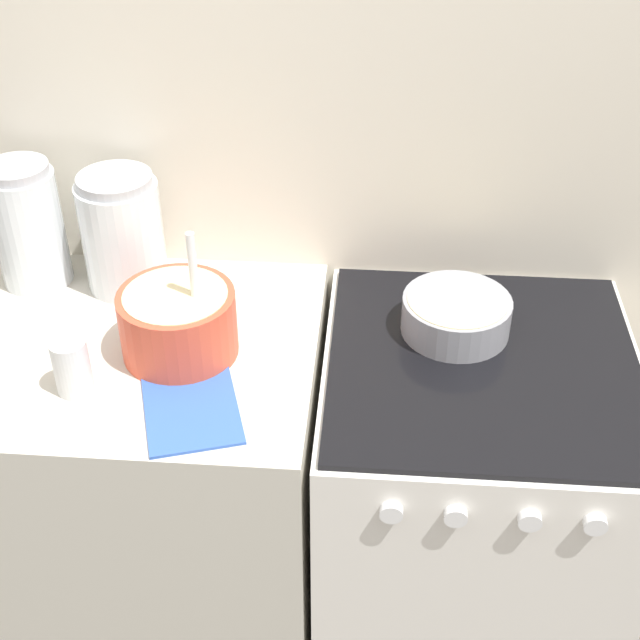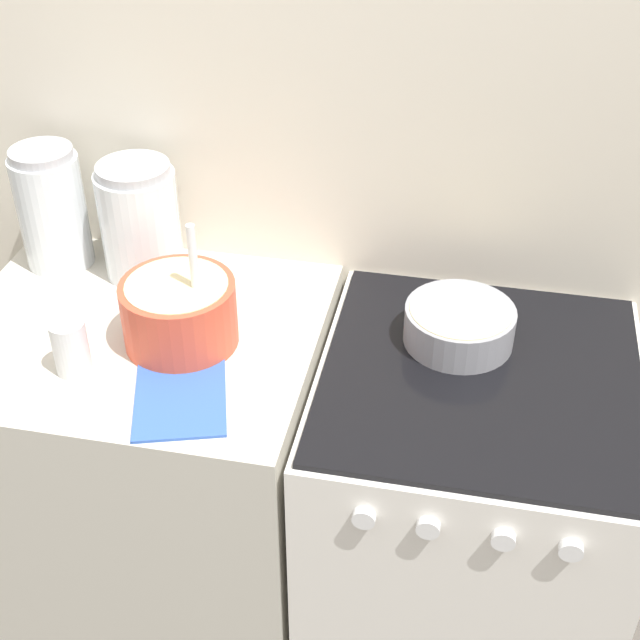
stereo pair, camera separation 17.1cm
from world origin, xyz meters
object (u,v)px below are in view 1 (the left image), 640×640
stove (461,525)px  mixing_bowl (178,319)px  storage_jar_middle (123,239)px  tin_can (72,366)px  storage_jar_left (29,233)px  baking_pan (456,314)px

stove → mixing_bowl: (-0.58, -0.02, 0.54)m
storage_jar_middle → tin_can: size_ratio=2.33×
stove → storage_jar_left: size_ratio=3.46×
tin_can → stove: bearing=10.8°
mixing_bowl → tin_can: bearing=-142.9°
tin_can → baking_pan: bearing=18.6°
storage_jar_left → tin_can: size_ratio=2.47×
stove → storage_jar_middle: size_ratio=3.68×
mixing_bowl → tin_can: 0.21m
storage_jar_middle → storage_jar_left: bearing=180.0°
stove → storage_jar_middle: storage_jar_middle is taller
storage_jar_left → storage_jar_middle: bearing=-0.0°
storage_jar_left → mixing_bowl: bearing=-32.3°
mixing_bowl → storage_jar_left: storage_jar_left is taller
mixing_bowl → baking_pan: bearing=11.5°
baking_pan → tin_can: (-0.70, -0.23, 0.01)m
mixing_bowl → storage_jar_middle: 0.28m
baking_pan → storage_jar_left: storage_jar_left is taller
storage_jar_left → stove: bearing=-12.6°
storage_jar_left → storage_jar_middle: storage_jar_left is taller
storage_jar_left → tin_can: (0.19, -0.35, -0.06)m
stove → baking_pan: bearing=119.6°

